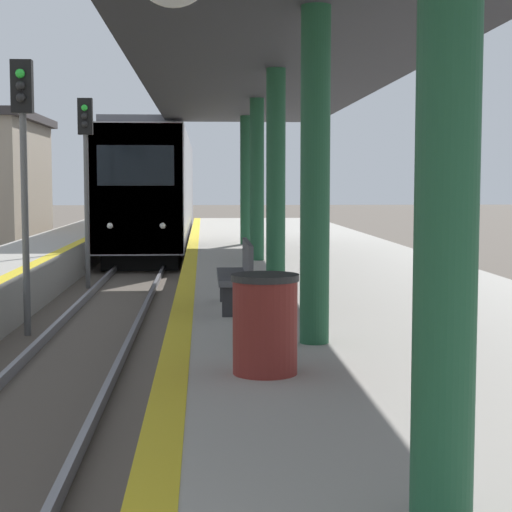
% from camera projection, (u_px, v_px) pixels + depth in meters
% --- Properties ---
extents(train, '(2.76, 21.04, 4.66)m').
position_uv_depth(train, '(156.00, 190.00, 35.02)').
color(train, black).
rests_on(train, ground).
extents(signal_mid, '(0.36, 0.31, 4.76)m').
position_uv_depth(signal_mid, '(23.00, 145.00, 14.69)').
color(signal_mid, '#595959').
rests_on(signal_mid, ground).
extents(signal_far, '(0.36, 0.31, 4.76)m').
position_uv_depth(signal_far, '(86.00, 157.00, 21.35)').
color(signal_far, '#595959').
rests_on(signal_far, ground).
extents(station_canopy, '(4.63, 24.66, 3.76)m').
position_uv_depth(station_canopy, '(276.00, 70.00, 13.81)').
color(station_canopy, '#1E5133').
rests_on(station_canopy, platform_right).
extents(trash_bin, '(0.61, 0.61, 0.90)m').
position_uv_depth(trash_bin, '(265.00, 324.00, 7.69)').
color(trash_bin, maroon).
rests_on(trash_bin, platform_right).
extents(bench, '(0.44, 1.75, 0.92)m').
position_uv_depth(bench, '(239.00, 273.00, 11.64)').
color(bench, '#4C4C51').
rests_on(bench, platform_right).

